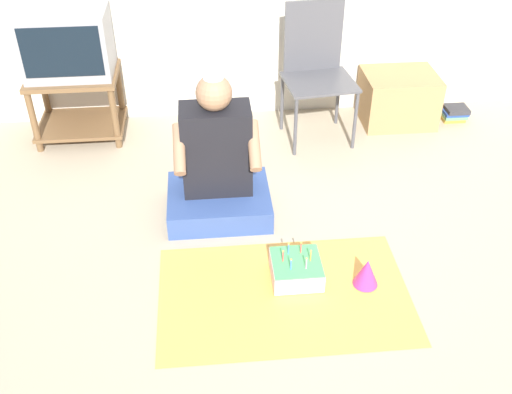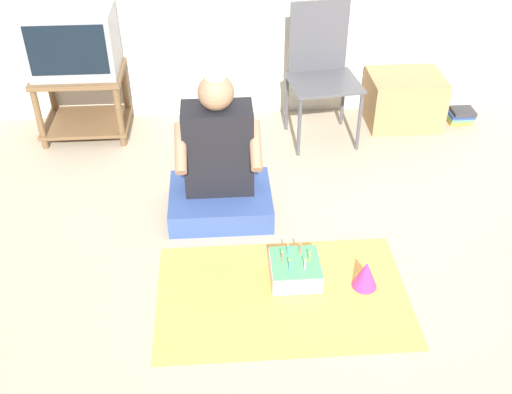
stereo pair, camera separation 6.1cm
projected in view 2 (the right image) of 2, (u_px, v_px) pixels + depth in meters
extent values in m
plane|color=tan|center=(353.00, 303.00, 2.92)|extent=(16.00, 16.00, 0.00)
cube|color=brown|center=(79.00, 74.00, 4.01)|extent=(0.59, 0.46, 0.03)
cube|color=brown|center=(88.00, 122.00, 4.22)|extent=(0.59, 0.46, 0.02)
cylinder|color=brown|center=(39.00, 118.00, 3.96)|extent=(0.04, 0.04, 0.46)
cylinder|color=brown|center=(119.00, 115.00, 3.99)|extent=(0.04, 0.04, 0.46)
cylinder|color=brown|center=(51.00, 92.00, 4.28)|extent=(0.04, 0.04, 0.46)
cylinder|color=brown|center=(126.00, 89.00, 4.31)|extent=(0.04, 0.04, 0.46)
cube|color=#99999E|center=(73.00, 41.00, 3.89)|extent=(0.55, 0.39, 0.42)
cube|color=black|center=(67.00, 51.00, 3.72)|extent=(0.49, 0.01, 0.32)
cube|color=#4C4C51|center=(324.00, 83.00, 3.95)|extent=(0.49, 0.45, 0.02)
cube|color=#4C4C51|center=(319.00, 37.00, 3.95)|extent=(0.40, 0.07, 0.49)
cylinder|color=#4C4C51|center=(299.00, 127.00, 3.90)|extent=(0.02, 0.02, 0.43)
cylinder|color=#4C4C51|center=(359.00, 121.00, 3.96)|extent=(0.02, 0.02, 0.43)
cylinder|color=#4C4C51|center=(287.00, 102.00, 4.18)|extent=(0.02, 0.02, 0.43)
cylinder|color=#4C4C51|center=(343.00, 97.00, 4.25)|extent=(0.02, 0.02, 0.43)
cube|color=#A87F51|center=(404.00, 100.00, 4.29)|extent=(0.51, 0.41, 0.36)
cube|color=#A88933|center=(458.00, 120.00, 4.38)|extent=(0.16, 0.12, 0.03)
cube|color=#60936B|center=(460.00, 117.00, 4.37)|extent=(0.17, 0.13, 0.02)
cube|color=#284793|center=(461.00, 115.00, 4.36)|extent=(0.17, 0.13, 0.02)
cube|color=#333338|center=(463.00, 111.00, 4.34)|extent=(0.16, 0.14, 0.03)
cube|color=#334C8C|center=(221.00, 201.00, 3.48)|extent=(0.59, 0.48, 0.14)
cube|color=black|center=(218.00, 149.00, 3.33)|extent=(0.39, 0.22, 0.52)
sphere|color=#9E7556|center=(216.00, 92.00, 3.12)|extent=(0.19, 0.19, 0.19)
cone|color=silver|center=(215.00, 70.00, 3.05)|extent=(0.11, 0.11, 0.09)
cylinder|color=#9E7556|center=(181.00, 148.00, 3.17)|extent=(0.06, 0.27, 0.21)
cylinder|color=#9E7556|center=(255.00, 145.00, 3.20)|extent=(0.06, 0.27, 0.21)
cube|color=#EFA84C|center=(282.00, 295.00, 2.96)|extent=(1.24, 0.79, 0.01)
cube|color=silver|center=(295.00, 270.00, 3.03)|extent=(0.25, 0.25, 0.10)
cube|color=#4CB266|center=(296.00, 262.00, 3.00)|extent=(0.25, 0.25, 0.01)
cylinder|color=yellow|center=(310.00, 258.00, 2.98)|extent=(0.01, 0.01, 0.07)
sphere|color=#FFCC4C|center=(310.00, 252.00, 2.96)|extent=(0.01, 0.01, 0.01)
cylinder|color=#EA4C4C|center=(300.00, 249.00, 3.03)|extent=(0.01, 0.01, 0.07)
sphere|color=#FFCC4C|center=(301.00, 243.00, 3.01)|extent=(0.01, 0.01, 0.01)
cylinder|color=#4C7FE5|center=(288.00, 250.00, 3.03)|extent=(0.01, 0.01, 0.07)
sphere|color=#FFCC4C|center=(288.00, 244.00, 3.00)|extent=(0.01, 0.01, 0.01)
cylinder|color=#EA4C4C|center=(282.00, 258.00, 2.98)|extent=(0.01, 0.01, 0.07)
sphere|color=#FFCC4C|center=(282.00, 252.00, 2.96)|extent=(0.01, 0.01, 0.01)
cylinder|color=#4C7FE5|center=(289.00, 266.00, 2.93)|extent=(0.01, 0.01, 0.07)
sphere|color=#FFCC4C|center=(290.00, 260.00, 2.91)|extent=(0.01, 0.01, 0.01)
cylinder|color=#E58CCC|center=(305.00, 265.00, 2.94)|extent=(0.01, 0.01, 0.07)
sphere|color=#FFCC4C|center=(305.00, 259.00, 2.91)|extent=(0.01, 0.01, 0.01)
cone|color=#CC338C|center=(366.00, 274.00, 2.97)|extent=(0.13, 0.13, 0.15)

